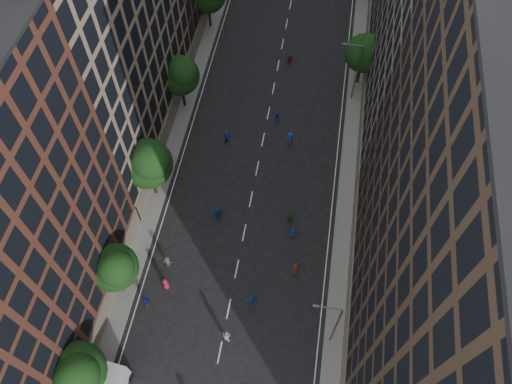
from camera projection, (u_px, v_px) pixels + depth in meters
ground at (268, 116)px, 65.51m from camera, size 240.00×240.00×0.00m
sidewalk_left at (192, 65)px, 70.46m from camera, size 4.00×105.00×0.15m
sidewalk_right at (363, 86)px, 68.34m from camera, size 4.00×105.00×0.15m
bldg_left_b at (77, 18)px, 50.19m from camera, size 14.00×26.00×34.00m
bldg_right_a at (483, 247)px, 35.45m from camera, size 14.00×30.00×36.00m
bldg_right_b at (457, 5)px, 51.99m from camera, size 14.00×28.00×33.00m
tree_left_0 at (77, 373)px, 42.41m from camera, size 5.20×5.20×8.83m
tree_left_1 at (115, 267)px, 48.03m from camera, size 4.80×4.80×8.21m
tree_left_2 at (148, 163)px, 53.65m from camera, size 5.60×5.60×9.45m
tree_left_3 at (181, 74)px, 61.49m from camera, size 5.00×5.00×8.58m
tree_right_a at (366, 52)px, 63.88m from camera, size 5.00×5.00×8.39m
streetlamp_near at (334, 324)px, 45.48m from camera, size 2.64×0.22×9.06m
streetlamp_far at (356, 69)px, 62.86m from camera, size 2.64×0.22×9.06m
skater_4 at (146, 301)px, 51.18m from camera, size 0.99×0.69×1.56m
skater_5 at (251, 300)px, 51.24m from camera, size 1.50×0.88×1.54m
skater_6 at (166, 284)px, 52.04m from camera, size 0.92×0.61×1.84m
skater_7 at (296, 267)px, 53.08m from camera, size 0.70×0.51×1.76m
skater_8 at (227, 336)px, 49.11m from camera, size 1.14×1.04×1.91m
skater_9 at (168, 262)px, 53.44m from camera, size 1.17×0.76×1.71m
skater_10 at (290, 218)px, 56.24m from camera, size 1.13×0.66×1.81m
skater_11 at (218, 214)px, 56.50m from camera, size 1.83×1.19×1.89m
skater_12 at (293, 233)px, 55.44m from camera, size 0.80×0.58×1.50m
skater_13 at (227, 135)px, 62.60m from camera, size 0.77×0.63×1.83m
skater_14 at (277, 118)px, 64.34m from camera, size 0.86×0.74×1.55m
skater_15 at (290, 138)px, 62.45m from camera, size 1.21×0.80×1.75m
skater_16 at (227, 136)px, 62.72m from camera, size 0.96×0.56×1.54m
skater_17 at (290, 60)px, 70.05m from camera, size 1.50×0.98×1.55m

